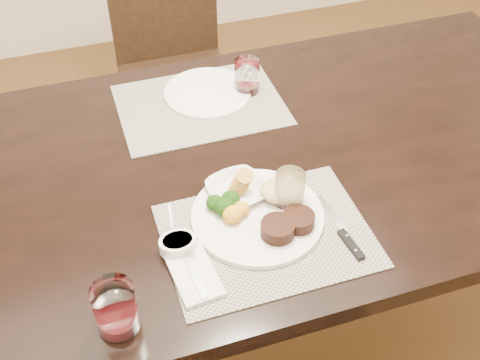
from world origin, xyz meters
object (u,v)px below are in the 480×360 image
object	(u,v)px
cracker_bowl	(237,190)
far_plate	(208,93)
dinner_plate	(264,212)
steak_knife	(346,237)
chair_far	(173,56)
wine_glass_near	(289,192)

from	to	relation	value
cracker_bowl	far_plate	size ratio (longest dim) A/B	0.65
dinner_plate	far_plate	bearing A→B (deg)	84.55
steak_knife	far_plate	size ratio (longest dim) A/B	0.84
dinner_plate	steak_knife	size ratio (longest dim) A/B	1.45
chair_far	far_plate	xyz separation A→B (m)	(-0.03, -0.63, 0.26)
dinner_plate	far_plate	world-z (taller)	dinner_plate
cracker_bowl	far_plate	world-z (taller)	cracker_bowl
chair_far	cracker_bowl	bearing A→B (deg)	-94.04
steak_knife	wine_glass_near	world-z (taller)	wine_glass_near
cracker_bowl	chair_far	bearing A→B (deg)	85.96
steak_knife	cracker_bowl	size ratio (longest dim) A/B	1.30
far_plate	wine_glass_near	bearing A→B (deg)	-83.08
chair_far	steak_knife	xyz separation A→B (m)	(0.12, -1.26, 0.26)
cracker_bowl	wine_glass_near	xyz separation A→B (m)	(0.11, -0.07, 0.02)
dinner_plate	chair_far	bearing A→B (deg)	83.77
chair_far	dinner_plate	xyz separation A→B (m)	(-0.04, -1.14, 0.27)
steak_knife	wine_glass_near	bearing A→B (deg)	115.39
chair_far	wine_glass_near	distance (m)	1.16
chair_far	far_plate	world-z (taller)	chair_far
steak_knife	wine_glass_near	distance (m)	0.17
chair_far	steak_knife	world-z (taller)	chair_far
dinner_plate	cracker_bowl	size ratio (longest dim) A/B	1.88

